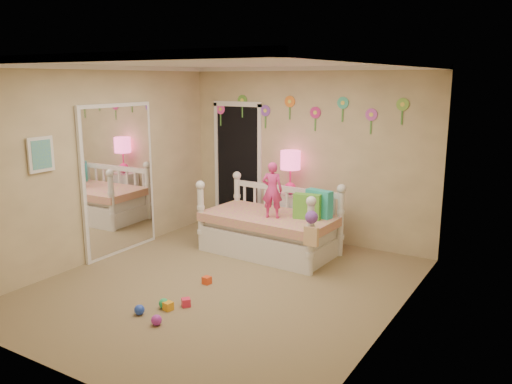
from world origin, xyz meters
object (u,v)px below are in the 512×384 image
Objects in this scene: child at (272,190)px; table_lamp at (290,166)px; nightstand at (290,217)px; daybed at (270,218)px.

table_lamp reaches higher than child.
daybed is at bearing -83.78° from nightstand.
table_lamp is (-0.00, 0.00, 0.79)m from nightstand.
table_lamp reaches higher than daybed.
child reaches higher than nightstand.
table_lamp is (-0.18, 0.86, 0.20)m from child.
daybed is at bearing -85.53° from table_lamp.
daybed is 0.48m from child.
table_lamp is at bearing 96.98° from daybed.
child reaches higher than daybed.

